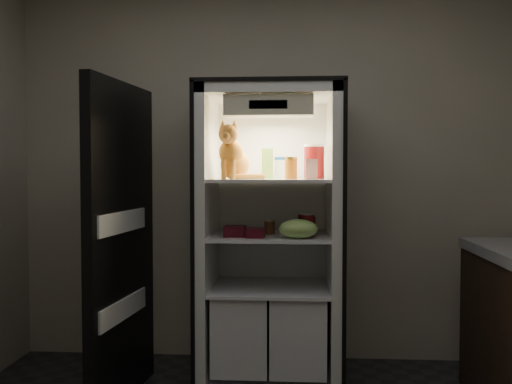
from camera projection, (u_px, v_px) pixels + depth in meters
The scene contains 16 objects.
room_shell at pixel (256, 101), 2.24m from camera, with size 3.60×3.60×3.60m.
refrigerator at pixel (271, 256), 3.65m from camera, with size 0.90×0.72×1.88m.
fridge_door at pixel (121, 244), 3.30m from camera, with size 0.15×0.87×1.85m.
tabby_cat at pixel (233, 157), 3.49m from camera, with size 0.30×0.35×0.36m.
parmesan_shaker at pixel (267, 164), 3.66m from camera, with size 0.07×0.07×0.19m.
mayo_tub at pixel (282, 168), 3.73m from camera, with size 0.10×0.10×0.14m.
salsa_jar at pixel (291, 168), 3.50m from camera, with size 0.08×0.08×0.13m.
pepper_jar at pixel (314, 161), 3.59m from camera, with size 0.13×0.13×0.22m.
cream_carton at pixel (311, 169), 3.41m from camera, with size 0.07×0.07×0.12m, color white.
soda_can_a at pixel (303, 223), 3.70m from camera, with size 0.07×0.07×0.12m.
soda_can_b at pixel (311, 225), 3.59m from camera, with size 0.06×0.06×0.11m.
soda_can_c at pixel (308, 225), 3.46m from camera, with size 0.07×0.07×0.14m.
condiment_jar at pixel (270, 227), 3.59m from camera, with size 0.07×0.07×0.09m.
grape_bag at pixel (298, 229), 3.36m from camera, with size 0.23×0.17×0.11m, color #88BF59.
berry_box_left at pixel (235, 231), 3.46m from camera, with size 0.13×0.13×0.06m, color #500D18.
berry_box_right at pixel (255, 233), 3.41m from camera, with size 0.11×0.11×0.06m, color #500D18.
Camera 1 is at (0.15, -2.25, 1.35)m, focal length 40.00 mm.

